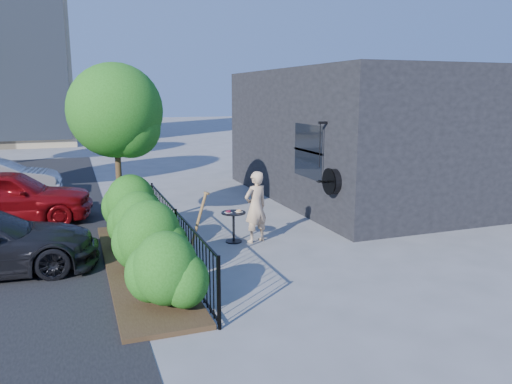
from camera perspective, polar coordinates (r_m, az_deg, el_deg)
name	(u,v)px	position (r m, az deg, el deg)	size (l,w,h in m)	color
ground	(249,255)	(10.44, -0.82, -7.18)	(120.00, 120.00, 0.00)	gray
shop_building	(364,134)	(16.44, 12.19, 6.47)	(6.22, 9.00, 4.00)	black
fence	(176,236)	(9.90, -9.07, -4.96)	(0.05, 6.05, 1.10)	black
planting_bed	(141,265)	(9.95, -12.97, -8.17)	(1.30, 6.00, 0.08)	#382616
shrubs	(144,230)	(9.86, -12.64, -4.31)	(1.10, 5.60, 1.24)	#215E15
patio_tree	(119,116)	(12.15, -15.43, 8.32)	(2.20, 2.20, 3.94)	#3F2B19
cafe_table	(234,221)	(11.18, -2.58, -3.38)	(0.55, 0.55, 0.74)	black
woman	(256,207)	(11.12, -0.03, -1.72)	(0.59, 0.39, 1.61)	tan
shovel	(195,236)	(9.43, -7.04, -5.00)	(0.52, 0.20, 1.54)	brown
car_red	(7,196)	(14.22, -26.56, -0.46)	(1.67, 4.14, 1.41)	maroon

